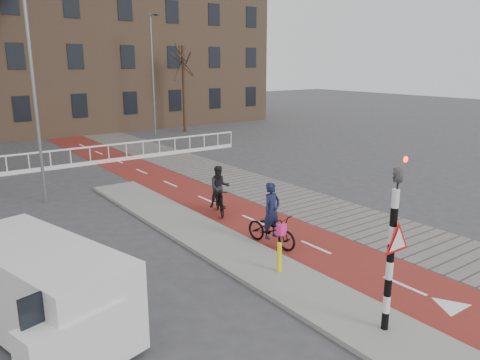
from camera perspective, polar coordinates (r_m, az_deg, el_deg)
ground at (r=11.73m, az=10.98°, el=-12.75°), size 120.00×120.00×0.00m
bike_lane at (r=20.07m, az=-7.16°, el=-1.07°), size 2.50×60.00×0.01m
sidewalk at (r=21.51m, az=-0.64°, el=0.09°), size 3.00×60.00×0.01m
curb_island at (r=14.09m, az=-3.05°, el=-7.48°), size 1.80×16.00×0.12m
traffic_signal at (r=9.34m, az=18.13°, el=-7.06°), size 0.80×0.80×3.68m
bollard at (r=11.94m, az=4.81°, el=-9.37°), size 0.12×0.12×0.76m
cyclist_near at (r=13.74m, az=3.87°, el=-5.46°), size 0.89×1.89×1.90m
cyclist_far at (r=16.46m, az=-2.51°, el=-1.76°), size 1.07×1.64×1.74m
van at (r=10.13m, az=-23.04°, el=-12.10°), size 2.77×4.59×1.85m
tree_right at (r=36.32m, az=-6.83°, el=10.90°), size 0.27×0.27×6.41m
streetlight_near at (r=18.86m, az=-23.72°, el=8.89°), size 0.12×0.12×7.79m
streetlight_right at (r=34.46m, az=-10.57°, el=12.29°), size 0.12×0.12×8.45m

